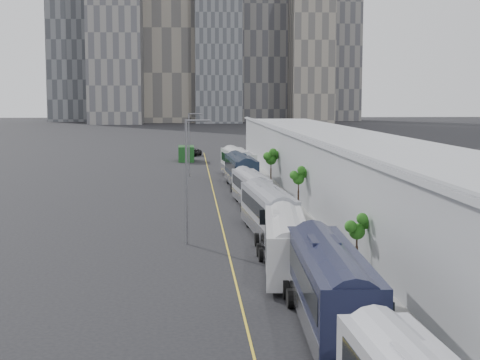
{
  "coord_description": "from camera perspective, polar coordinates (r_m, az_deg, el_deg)",
  "views": [
    {
      "loc": [
        -4.13,
        -11.99,
        11.02
      ],
      "look_at": [
        0.66,
        59.16,
        3.0
      ],
      "focal_mm": 55.0,
      "sensor_mm": 36.0,
      "label": 1
    }
  ],
  "objects": [
    {
      "name": "bus_6",
      "position": [
        100.68,
        -0.17,
        1.12
      ],
      "size": [
        4.12,
        14.14,
        4.08
      ],
      "rotation": [
        0.0,
        0.0,
        0.1
      ],
      "color": "silver",
      "rests_on": "ground"
    },
    {
      "name": "sidewalk",
      "position": [
        69.14,
        7.16,
        -2.75
      ],
      "size": [
        10.0,
        170.0,
        0.12
      ],
      "primitive_type": "cube",
      "color": "gray",
      "rests_on": "ground"
    },
    {
      "name": "lane_line",
      "position": [
        67.94,
        -1.58,
        -2.91
      ],
      "size": [
        0.12,
        160.0,
        0.02
      ],
      "primitive_type": "cube",
      "color": "gold",
      "rests_on": "ground"
    },
    {
      "name": "street_lamp_far",
      "position": [
        102.69,
        -3.88,
        3.11
      ],
      "size": [
        2.04,
        0.22,
        8.87
      ],
      "color": "#59595E",
      "rests_on": "ground"
    },
    {
      "name": "street_lamp_near",
      "position": [
        54.99,
        -3.99,
        0.55
      ],
      "size": [
        2.04,
        0.22,
        9.43
      ],
      "color": "#59595E",
      "rests_on": "ground"
    },
    {
      "name": "bus_3",
      "position": [
        59.36,
        2.17,
        -2.69
      ],
      "size": [
        3.48,
        13.32,
        3.85
      ],
      "rotation": [
        0.0,
        0.0,
        0.06
      ],
      "color": "gray",
      "rests_on": "ground"
    },
    {
      "name": "bus_1",
      "position": [
        35.68,
        6.95,
        -8.74
      ],
      "size": [
        3.38,
        14.03,
        4.07
      ],
      "rotation": [
        0.0,
        0.0,
        -0.04
      ],
      "color": "black",
      "rests_on": "ground"
    },
    {
      "name": "tree_2",
      "position": [
        71.03,
        4.56,
        0.15
      ],
      "size": [
        1.15,
        1.15,
        3.98
      ],
      "color": "black",
      "rests_on": "ground"
    },
    {
      "name": "depot",
      "position": [
        69.55,
        10.43,
        0.11
      ],
      "size": [
        12.45,
        160.4,
        7.2
      ],
      "color": "gray",
      "rests_on": "ground"
    },
    {
      "name": "tree_1",
      "position": [
        46.91,
        9.06,
        -3.9
      ],
      "size": [
        1.04,
        1.04,
        3.31
      ],
      "color": "black",
      "rests_on": "ground"
    },
    {
      "name": "skyline",
      "position": [
        338.5,
        -3.71,
        13.16
      ],
      "size": [
        145.0,
        64.0,
        120.0
      ],
      "color": "slate",
      "rests_on": "ground"
    },
    {
      "name": "bus_5",
      "position": [
        90.61,
        0.07,
        0.51
      ],
      "size": [
        3.37,
        13.89,
        4.03
      ],
      "rotation": [
        0.0,
        0.0,
        0.04
      ],
      "color": "black",
      "rests_on": "ground"
    },
    {
      "name": "bus_2",
      "position": [
        46.61,
        3.55,
        -5.33
      ],
      "size": [
        3.7,
        12.68,
        3.65
      ],
      "rotation": [
        0.0,
        0.0,
        -0.1
      ],
      "color": "silver",
      "rests_on": "ground"
    },
    {
      "name": "tree_3",
      "position": [
        93.61,
        2.42,
        1.73
      ],
      "size": [
        1.47,
        1.47,
        4.17
      ],
      "color": "black",
      "rests_on": "ground"
    },
    {
      "name": "suv",
      "position": [
        139.43,
        -3.69,
        2.16
      ],
      "size": [
        3.74,
        5.47,
        1.39
      ],
      "primitive_type": "imported",
      "rotation": [
        0.0,
        0.0,
        -0.31
      ],
      "color": "black",
      "rests_on": "ground"
    },
    {
      "name": "shipping_container",
      "position": [
        128.06,
        -4.19,
        2.05
      ],
      "size": [
        2.72,
        6.15,
        2.61
      ],
      "primitive_type": "cube",
      "rotation": [
        0.0,
        0.0,
        0.01
      ],
      "color": "#113A14",
      "rests_on": "ground"
    },
    {
      "name": "bus_4",
      "position": [
        75.24,
        0.83,
        -0.87
      ],
      "size": [
        3.24,
        12.13,
        3.51
      ],
      "rotation": [
        0.0,
        0.0,
        0.07
      ],
      "color": "#A0A1A9",
      "rests_on": "ground"
    }
  ]
}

